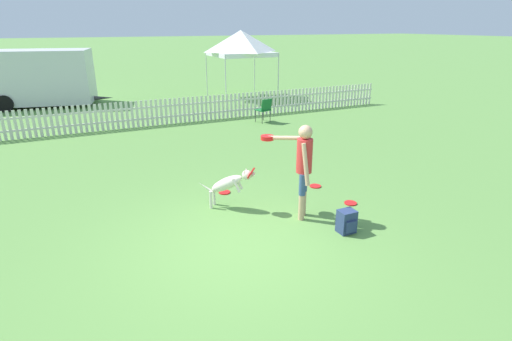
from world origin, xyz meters
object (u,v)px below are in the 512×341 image
object	(u,v)px
frisbee_near_dog	(351,203)
folding_chair_blue_left	(264,108)
equipment_trailer	(26,77)
frisbee_near_handler	(315,186)
canopy_tent_main	(241,43)
handler_person	(302,160)
frisbee_midfield	(224,192)
backpack_on_grass	(347,222)
leaping_dog	(230,183)

from	to	relation	value
frisbee_near_dog	folding_chair_blue_left	distance (m)	7.24
equipment_trailer	frisbee_near_dog	bearing A→B (deg)	-53.74
frisbee_near_dog	equipment_trailer	xyz separation A→B (m)	(-6.33, 14.09, 1.24)
frisbee_near_handler	canopy_tent_main	bearing A→B (deg)	74.96
frisbee_near_handler	handler_person	bearing A→B (deg)	-134.10
folding_chair_blue_left	canopy_tent_main	bearing A→B (deg)	-118.39
handler_person	canopy_tent_main	world-z (taller)	canopy_tent_main
frisbee_midfield	backpack_on_grass	distance (m)	2.81
leaping_dog	canopy_tent_main	world-z (taller)	canopy_tent_main
frisbee_near_handler	backpack_on_grass	world-z (taller)	backpack_on_grass
handler_person	frisbee_midfield	distance (m)	2.16
frisbee_midfield	canopy_tent_main	size ratio (longest dim) A/B	0.08
backpack_on_grass	canopy_tent_main	xyz separation A→B (m)	(3.63, 13.04, 2.34)
folding_chair_blue_left	backpack_on_grass	bearing A→B (deg)	59.21
leaping_dog	frisbee_near_handler	size ratio (longest dim) A/B	3.94
backpack_on_grass	frisbee_near_handler	bearing A→B (deg)	71.59
handler_person	frisbee_near_handler	size ratio (longest dim) A/B	7.07
equipment_trailer	leaping_dog	bearing A→B (deg)	-60.87
handler_person	canopy_tent_main	size ratio (longest dim) A/B	0.56
frisbee_near_dog	backpack_on_grass	xyz separation A→B (m)	(-0.80, -0.91, 0.19)
frisbee_midfield	backpack_on_grass	size ratio (longest dim) A/B	0.61
handler_person	canopy_tent_main	distance (m)	12.93
frisbee_near_handler	frisbee_midfield	size ratio (longest dim) A/B	1.00
leaping_dog	equipment_trailer	world-z (taller)	equipment_trailer
handler_person	equipment_trailer	size ratio (longest dim) A/B	0.28
frisbee_midfield	leaping_dog	bearing A→B (deg)	-102.51
handler_person	backpack_on_grass	distance (m)	1.32
equipment_trailer	frisbee_midfield	bearing A→B (deg)	-59.19
frisbee_near_dog	folding_chair_blue_left	world-z (taller)	folding_chair_blue_left
handler_person	folding_chair_blue_left	xyz separation A→B (m)	(2.77, 7.10, -0.59)
frisbee_midfield	equipment_trailer	distance (m)	13.26
leaping_dog	frisbee_midfield	world-z (taller)	leaping_dog
leaping_dog	frisbee_near_dog	xyz separation A→B (m)	(2.26, -0.82, -0.52)
leaping_dog	canopy_tent_main	distance (m)	12.57
frisbee_midfield	equipment_trailer	xyz separation A→B (m)	(-4.24, 12.50, 1.24)
handler_person	frisbee_near_handler	distance (m)	1.89
folding_chair_blue_left	frisbee_near_handler	bearing A→B (deg)	59.84
backpack_on_grass	equipment_trailer	world-z (taller)	equipment_trailer
frisbee_near_handler	folding_chair_blue_left	bearing A→B (deg)	74.15
handler_person	frisbee_near_handler	bearing A→B (deg)	-3.59
frisbee_near_dog	frisbee_midfield	xyz separation A→B (m)	(-2.09, 1.59, 0.00)
frisbee_near_dog	frisbee_midfield	size ratio (longest dim) A/B	1.00
frisbee_near_handler	frisbee_midfield	bearing A→B (deg)	164.63
leaping_dog	frisbee_midfield	bearing A→B (deg)	-152.00
frisbee_midfield	canopy_tent_main	world-z (taller)	canopy_tent_main
folding_chair_blue_left	equipment_trailer	distance (m)	10.59
handler_person	frisbee_near_handler	world-z (taller)	handler_person
frisbee_near_dog	frisbee_midfield	bearing A→B (deg)	142.78
leaping_dog	canopy_tent_main	xyz separation A→B (m)	(5.09, 11.32, 2.01)
handler_person	canopy_tent_main	xyz separation A→B (m)	(4.05, 12.19, 1.43)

